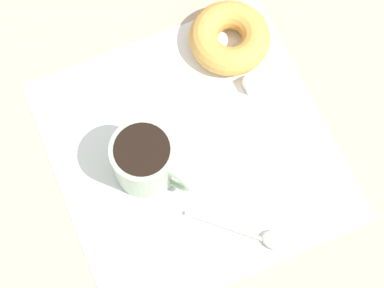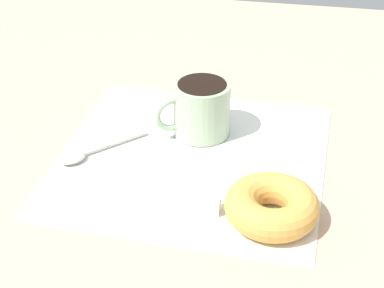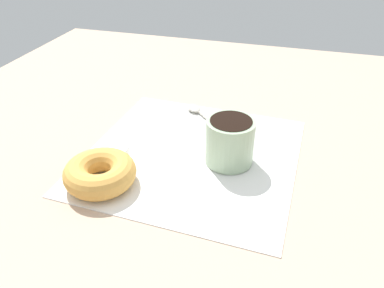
{
  "view_description": "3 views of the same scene",
  "coord_description": "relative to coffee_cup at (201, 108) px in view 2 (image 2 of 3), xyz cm",
  "views": [
    {
      "loc": [
        23.03,
        -10.94,
        78.45
      ],
      "look_at": [
        -1.29,
        0.84,
        2.3
      ],
      "focal_mm": 60.0,
      "sensor_mm": 36.0,
      "label": 1
    },
    {
      "loc": [
        -14.42,
        70.6,
        47.84
      ],
      "look_at": [
        -1.29,
        0.84,
        2.3
      ],
      "focal_mm": 60.0,
      "sensor_mm": 36.0,
      "label": 2
    },
    {
      "loc": [
        -51.83,
        -13.83,
        36.85
      ],
      "look_at": [
        -1.29,
        0.84,
        2.3
      ],
      "focal_mm": 35.0,
      "sensor_mm": 36.0,
      "label": 3
    }
  ],
  "objects": [
    {
      "name": "spoon",
      "position": [
        13.99,
        9.04,
        -3.56
      ],
      "size": [
        10.29,
        10.28,
        0.9
      ],
      "color": "#B7B2A8",
      "rests_on": "napkin"
    },
    {
      "name": "donut",
      "position": [
        -11.41,
        17.48,
        -2.02
      ],
      "size": [
        10.99,
        10.99,
        3.89
      ],
      "primitive_type": "torus",
      "color": "gold",
      "rests_on": "napkin"
    },
    {
      "name": "napkin",
      "position": [
        0.01,
        6.32,
        -4.11
      ],
      "size": [
        36.34,
        36.34,
        0.3
      ],
      "primitive_type": "cube",
      "rotation": [
        0.0,
        0.0,
        -0.04
      ],
      "color": "white",
      "rests_on": "ground_plane"
    },
    {
      "name": "sugar_cube",
      "position": [
        -4.44,
        17.26,
        -3.03
      ],
      "size": [
        1.87,
        1.87,
        1.87
      ],
      "primitive_type": "cube",
      "color": "white",
      "rests_on": "napkin"
    },
    {
      "name": "coffee_cup",
      "position": [
        0.0,
        0.0,
        0.0
      ],
      "size": [
        10.1,
        7.96,
        7.65
      ],
      "color": "#9EB793",
      "rests_on": "napkin"
    },
    {
      "name": "ground_plane",
      "position": [
        1.29,
        5.48,
        -5.26
      ],
      "size": [
        120.0,
        120.0,
        2.0
      ],
      "primitive_type": "cube",
      "color": "tan"
    }
  ]
}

